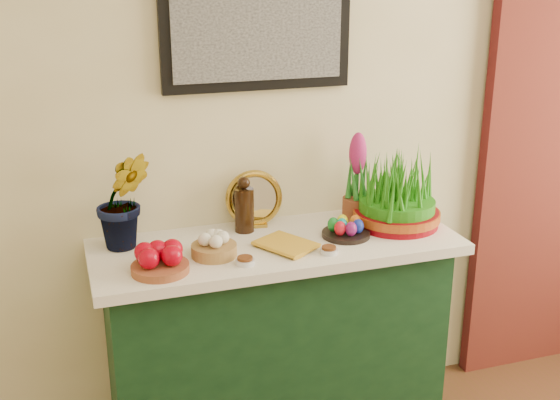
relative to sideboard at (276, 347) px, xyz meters
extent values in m
cube|color=#F2E6B6|center=(0.22, 0.25, 0.93)|extent=(4.00, 0.04, 2.70)
cube|color=black|center=(0.00, 0.23, 1.27)|extent=(0.74, 0.03, 0.54)
cube|color=#A5A5A5|center=(0.00, 0.21, 1.27)|extent=(0.66, 0.01, 0.46)
cube|color=#153B1C|center=(0.00, 0.00, 0.00)|extent=(1.30, 0.45, 0.85)
cube|color=white|center=(0.00, 0.00, 0.45)|extent=(1.40, 0.55, 0.04)
imported|color=#277B26|center=(-0.55, 0.11, 0.71)|extent=(0.25, 0.21, 0.49)
cylinder|color=brown|center=(-0.47, -0.15, 0.48)|extent=(0.26, 0.26, 0.03)
cylinder|color=#AA8244|center=(-0.26, -0.07, 0.49)|extent=(0.19, 0.19, 0.04)
cylinder|color=black|center=(-0.09, 0.13, 0.55)|extent=(0.08, 0.08, 0.18)
sphere|color=black|center=(-0.09, 0.13, 0.66)|extent=(0.05, 0.05, 0.05)
cube|color=#B69031|center=(-0.03, 0.17, 0.47)|extent=(0.10, 0.06, 0.01)
torus|color=#B69031|center=(-0.03, 0.18, 0.58)|extent=(0.23, 0.08, 0.23)
cylinder|color=silver|center=(-0.03, 0.18, 0.58)|extent=(0.18, 0.04, 0.17)
imported|color=gold|center=(-0.05, -0.12, 0.48)|extent=(0.23, 0.25, 0.03)
cylinder|color=silver|center=(-0.17, -0.18, 0.47)|extent=(0.07, 0.07, 0.02)
cylinder|color=#592D14|center=(-0.17, -0.18, 0.49)|extent=(0.05, 0.05, 0.01)
cylinder|color=silver|center=(0.15, -0.18, 0.47)|extent=(0.07, 0.07, 0.02)
cylinder|color=#592D14|center=(0.15, -0.18, 0.49)|extent=(0.05, 0.05, 0.01)
cylinder|color=black|center=(0.27, -0.04, 0.47)|extent=(0.23, 0.23, 0.02)
ellipsoid|color=red|center=(0.23, -0.07, 0.51)|extent=(0.04, 0.04, 0.06)
ellipsoid|color=#182EA8|center=(0.31, -0.07, 0.51)|extent=(0.04, 0.04, 0.06)
ellipsoid|color=#F4F31B|center=(0.27, -0.01, 0.51)|extent=(0.04, 0.04, 0.06)
ellipsoid|color=#178129|center=(0.22, -0.03, 0.51)|extent=(0.04, 0.04, 0.06)
ellipsoid|color=orange|center=(0.32, -0.03, 0.51)|extent=(0.04, 0.04, 0.06)
ellipsoid|color=#801767|center=(0.27, -0.09, 0.51)|extent=(0.04, 0.04, 0.06)
ellipsoid|color=#0D9A9D|center=(0.25, -0.04, 0.51)|extent=(0.04, 0.04, 0.06)
cylinder|color=brown|center=(0.39, 0.12, 0.51)|extent=(0.11, 0.11, 0.09)
ellipsoid|color=#C52775|center=(0.39, 0.12, 0.74)|extent=(0.07, 0.07, 0.17)
cylinder|color=maroon|center=(0.51, 0.01, 0.50)|extent=(0.34, 0.34, 0.06)
cylinder|color=#9E120F|center=(0.51, 0.01, 0.51)|extent=(0.35, 0.35, 0.03)
camera|label=1|loc=(-0.76, -2.36, 1.48)|focal=45.00mm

